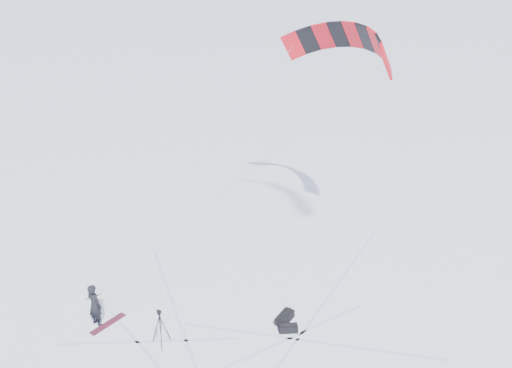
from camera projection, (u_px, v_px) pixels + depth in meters
ground at (178, 347)px, 17.29m from camera, size 1800.00×1800.00×0.00m
horizon_hills at (168, 224)px, 15.43m from camera, size 704.84×706.81×10.73m
snow_tracks at (186, 343)px, 17.46m from camera, size 17.62×10.25×0.01m
snowkiter at (98, 324)px, 18.40m from camera, size 0.60×0.73×1.71m
snowboard at (108, 324)px, 18.38m from camera, size 1.47×0.74×0.04m
tripod at (160, 323)px, 17.07m from camera, size 0.61×0.65×1.41m
gear_bag_a at (285, 317)px, 18.50m from camera, size 0.92×0.70×0.37m
gear_bag_b at (288, 328)px, 17.99m from camera, size 0.75×0.62×0.31m
power_kite at (344, 44)px, 21.36m from camera, size 13.16×6.10×8.87m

